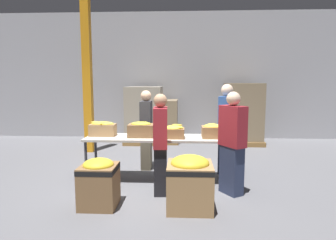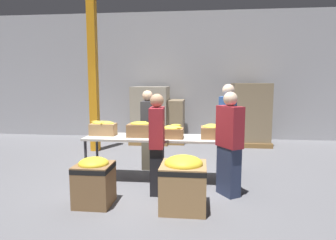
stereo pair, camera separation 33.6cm
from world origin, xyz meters
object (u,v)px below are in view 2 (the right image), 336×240
(sorting_table, at_px, (157,140))
(volunteer_0, at_px, (229,145))
(volunteer_1, at_px, (227,130))
(banana_box_3, at_px, (212,131))
(banana_box_1, at_px, (140,129))
(support_pillar, at_px, (93,75))
(volunteer_3, at_px, (157,145))
(pallet_stack_1, at_px, (250,114))
(volunteer_2, at_px, (148,130))
(pallet_stack_2, at_px, (167,121))
(banana_box_0, at_px, (103,128))
(pallet_stack_0, at_px, (151,115))
(banana_box_2, at_px, (173,131))
(donation_bin_0, at_px, (94,180))
(donation_bin_1, at_px, (183,181))

(sorting_table, relative_size, volunteer_0, 1.57)
(volunteer_1, bearing_deg, banana_box_3, -9.50)
(banana_box_1, distance_m, support_pillar, 2.95)
(volunteer_3, bearing_deg, pallet_stack_1, -30.32)
(sorting_table, distance_m, volunteer_1, 1.44)
(volunteer_2, bearing_deg, volunteer_3, 15.89)
(banana_box_1, distance_m, pallet_stack_2, 3.61)
(banana_box_0, relative_size, volunteer_2, 0.29)
(banana_box_1, relative_size, pallet_stack_1, 0.26)
(support_pillar, bearing_deg, banana_box_0, -65.98)
(banana_box_1, bearing_deg, banana_box_0, 174.87)
(volunteer_2, relative_size, pallet_stack_2, 1.29)
(sorting_table, xyz_separation_m, pallet_stack_0, (-0.70, 3.43, 0.07))
(support_pillar, bearing_deg, volunteer_1, -26.26)
(volunteer_0, distance_m, support_pillar, 4.44)
(sorting_table, xyz_separation_m, banana_box_3, (1.00, -0.02, 0.19))
(banana_box_0, relative_size, pallet_stack_1, 0.27)
(pallet_stack_0, bearing_deg, banana_box_0, -95.71)
(banana_box_2, relative_size, pallet_stack_0, 0.23)
(volunteer_0, bearing_deg, pallet_stack_1, -46.20)
(pallet_stack_1, bearing_deg, sorting_table, -122.62)
(banana_box_3, xyz_separation_m, volunteer_1, (0.32, 0.58, -0.06))
(donation_bin_0, distance_m, donation_bin_1, 1.33)
(banana_box_2, height_order, pallet_stack_2, pallet_stack_2)
(banana_box_1, bearing_deg, banana_box_3, -0.86)
(volunteer_1, bearing_deg, support_pillar, -96.33)
(sorting_table, relative_size, banana_box_2, 6.90)
(sorting_table, height_order, banana_box_0, banana_box_0)
(banana_box_0, bearing_deg, banana_box_1, -5.13)
(volunteer_1, relative_size, pallet_stack_1, 1.00)
(sorting_table, bearing_deg, banana_box_3, -0.99)
(volunteer_2, bearing_deg, banana_box_0, -47.90)
(banana_box_3, bearing_deg, support_pillar, 143.50)
(banana_box_1, distance_m, banana_box_3, 1.30)
(volunteer_0, relative_size, volunteer_3, 1.02)
(donation_bin_1, relative_size, support_pillar, 0.20)
(banana_box_2, relative_size, pallet_stack_2, 0.30)
(banana_box_2, xyz_separation_m, banana_box_3, (0.70, 0.06, 0.01))
(banana_box_2, relative_size, volunteer_0, 0.23)
(banana_box_1, relative_size, pallet_stack_2, 0.36)
(banana_box_1, xyz_separation_m, pallet_stack_2, (0.08, 3.59, -0.33))
(volunteer_1, relative_size, volunteer_2, 1.08)
(banana_box_3, height_order, support_pillar, support_pillar)
(pallet_stack_0, bearing_deg, pallet_stack_1, 0.43)
(banana_box_2, height_order, banana_box_3, banana_box_3)
(pallet_stack_1, bearing_deg, volunteer_0, -103.16)
(volunteer_3, relative_size, pallet_stack_1, 0.92)
(banana_box_1, relative_size, donation_bin_0, 0.64)
(banana_box_2, relative_size, donation_bin_0, 0.53)
(sorting_table, height_order, pallet_stack_0, pallet_stack_0)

